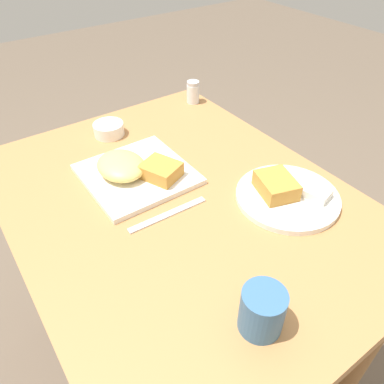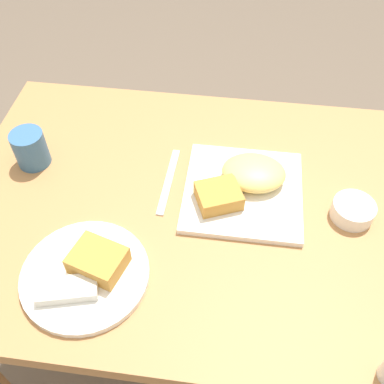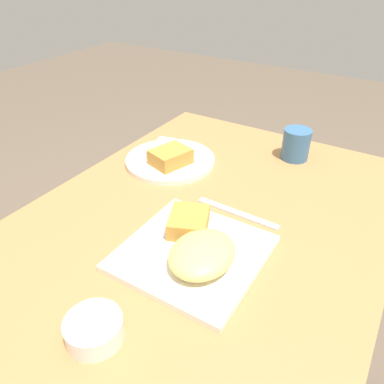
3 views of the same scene
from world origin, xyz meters
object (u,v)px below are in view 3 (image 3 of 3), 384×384
plate_square_near (196,249)px  butter_knife (237,213)px  sauce_ramekin (94,329)px  coffee_mug (296,144)px  plate_oval_far (170,158)px

plate_square_near → butter_knife: plate_square_near is taller
plate_square_near → sauce_ramekin: (-0.23, 0.04, -0.00)m
sauce_ramekin → coffee_mug: size_ratio=1.03×
coffee_mug → butter_knife: bearing=176.4°
plate_square_near → butter_knife: size_ratio=1.29×
plate_square_near → plate_oval_far: 0.38m
plate_oval_far → sauce_ramekin: plate_oval_far is taller
butter_knife → plate_square_near: bearing=89.6°
plate_oval_far → butter_knife: size_ratio=1.23×
plate_oval_far → sauce_ramekin: size_ratio=2.75×
butter_knife → coffee_mug: coffee_mug is taller
plate_oval_far → coffee_mug: bearing=-53.3°
sauce_ramekin → butter_knife: bearing=-6.5°
sauce_ramekin → coffee_mug: (0.71, -0.07, 0.02)m
plate_square_near → coffee_mug: size_ratio=2.97×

